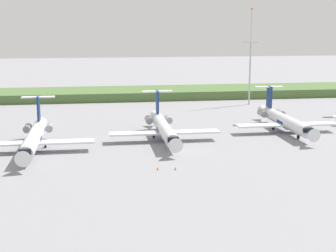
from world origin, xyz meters
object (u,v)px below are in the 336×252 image
at_px(antenna_mast, 250,66).
at_px(safety_cone_mid_marker, 175,168).
at_px(regional_jet_second, 34,137).
at_px(regional_jet_fourth, 284,120).
at_px(safety_cone_front_marker, 158,168).
at_px(regional_jet_third, 164,128).

height_order(antenna_mast, safety_cone_mid_marker, antenna_mast).
xyz_separation_m(regional_jet_second, regional_jet_fourth, (53.90, 9.65, 0.00)).
height_order(safety_cone_front_marker, safety_cone_mid_marker, same).
relative_size(regional_jet_third, safety_cone_mid_marker, 56.36).
bearing_deg(regional_jet_fourth, safety_cone_front_marker, -140.72).
xyz_separation_m(regional_jet_second, antenna_mast, (57.77, 48.19, 9.16)).
height_order(regional_jet_third, safety_cone_mid_marker, regional_jet_third).
bearing_deg(regional_jet_third, regional_jet_second, -168.23).
bearing_deg(safety_cone_mid_marker, regional_jet_third, 87.08).
bearing_deg(safety_cone_mid_marker, safety_cone_front_marker, 172.72).
bearing_deg(regional_jet_fourth, regional_jet_second, -169.85).
bearing_deg(regional_jet_third, regional_jet_fourth, 8.65).
relative_size(regional_jet_fourth, antenna_mast, 1.09).
relative_size(regional_jet_second, safety_cone_front_marker, 56.36).
distance_m(regional_jet_third, regional_jet_fourth, 28.41).
distance_m(regional_jet_second, safety_cone_mid_marker, 30.06).
relative_size(regional_jet_fourth, safety_cone_front_marker, 56.36).
relative_size(regional_jet_second, regional_jet_fourth, 1.00).
xyz_separation_m(regional_jet_fourth, antenna_mast, (3.87, 38.53, 9.16)).
relative_size(regional_jet_second, safety_cone_mid_marker, 56.36).
distance_m(regional_jet_fourth, antenna_mast, 39.80).
bearing_deg(regional_jet_second, safety_cone_mid_marker, -34.59).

